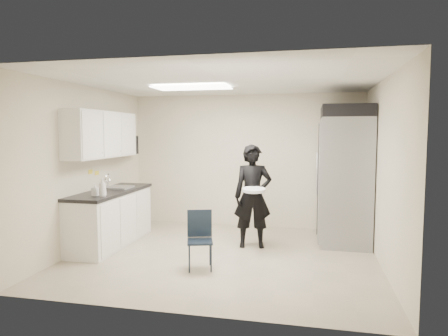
% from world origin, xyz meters
% --- Properties ---
extents(floor, '(4.50, 4.50, 0.00)m').
position_xyz_m(floor, '(0.00, 0.00, 0.00)').
color(floor, tan).
rests_on(floor, ground).
extents(ceiling, '(4.50, 4.50, 0.00)m').
position_xyz_m(ceiling, '(0.00, 0.00, 2.60)').
color(ceiling, silver).
rests_on(ceiling, back_wall).
extents(back_wall, '(4.50, 0.00, 4.50)m').
position_xyz_m(back_wall, '(0.00, 2.00, 1.30)').
color(back_wall, beige).
rests_on(back_wall, floor).
extents(left_wall, '(0.00, 4.00, 4.00)m').
position_xyz_m(left_wall, '(-2.25, 0.00, 1.30)').
color(left_wall, beige).
rests_on(left_wall, floor).
extents(right_wall, '(0.00, 4.00, 4.00)m').
position_xyz_m(right_wall, '(2.25, 0.00, 1.30)').
color(right_wall, beige).
rests_on(right_wall, floor).
extents(ceiling_panel, '(1.20, 0.60, 0.02)m').
position_xyz_m(ceiling_panel, '(-0.60, 0.40, 2.57)').
color(ceiling_panel, white).
rests_on(ceiling_panel, ceiling).
extents(lower_counter, '(0.60, 1.90, 0.86)m').
position_xyz_m(lower_counter, '(-1.95, 0.20, 0.43)').
color(lower_counter, silver).
rests_on(lower_counter, floor).
extents(countertop, '(0.64, 1.95, 0.05)m').
position_xyz_m(countertop, '(-1.95, 0.20, 0.89)').
color(countertop, black).
rests_on(countertop, lower_counter).
extents(sink, '(0.42, 0.40, 0.14)m').
position_xyz_m(sink, '(-1.93, 0.45, 0.87)').
color(sink, gray).
rests_on(sink, countertop).
extents(faucet, '(0.02, 0.02, 0.24)m').
position_xyz_m(faucet, '(-2.13, 0.45, 1.02)').
color(faucet, silver).
rests_on(faucet, countertop).
extents(upper_cabinets, '(0.35, 1.80, 0.75)m').
position_xyz_m(upper_cabinets, '(-2.08, 0.20, 1.83)').
color(upper_cabinets, silver).
rests_on(upper_cabinets, left_wall).
extents(towel_dispenser, '(0.22, 0.30, 0.35)m').
position_xyz_m(towel_dispenser, '(-2.14, 1.35, 1.62)').
color(towel_dispenser, black).
rests_on(towel_dispenser, left_wall).
extents(notice_sticker_left, '(0.00, 0.12, 0.07)m').
position_xyz_m(notice_sticker_left, '(-2.24, 0.10, 1.22)').
color(notice_sticker_left, yellow).
rests_on(notice_sticker_left, left_wall).
extents(notice_sticker_right, '(0.00, 0.12, 0.07)m').
position_xyz_m(notice_sticker_right, '(-2.24, 0.30, 1.18)').
color(notice_sticker_right, yellow).
rests_on(notice_sticker_right, left_wall).
extents(commercial_fridge, '(0.80, 1.35, 2.10)m').
position_xyz_m(commercial_fridge, '(1.83, 1.27, 1.05)').
color(commercial_fridge, gray).
rests_on(commercial_fridge, floor).
extents(fridge_compressor, '(0.80, 1.35, 0.20)m').
position_xyz_m(fridge_compressor, '(1.83, 1.27, 2.20)').
color(fridge_compressor, black).
rests_on(fridge_compressor, commercial_fridge).
extents(folding_chair, '(0.43, 0.43, 0.77)m').
position_xyz_m(folding_chair, '(-0.18, -0.65, 0.38)').
color(folding_chair, black).
rests_on(folding_chair, floor).
extents(man_tuxedo, '(0.68, 0.52, 1.67)m').
position_xyz_m(man_tuxedo, '(0.36, 0.57, 0.83)').
color(man_tuxedo, black).
rests_on(man_tuxedo, floor).
extents(bucket_lid, '(0.42, 0.42, 0.04)m').
position_xyz_m(bucket_lid, '(0.41, 0.32, 0.97)').
color(bucket_lid, white).
rests_on(bucket_lid, man_tuxedo).
extents(soap_bottle_a, '(0.11, 0.11, 0.28)m').
position_xyz_m(soap_bottle_a, '(-1.74, -0.43, 1.05)').
color(soap_bottle_a, silver).
rests_on(soap_bottle_a, countertop).
extents(soap_bottle_b, '(0.09, 0.09, 0.19)m').
position_xyz_m(soap_bottle_b, '(-1.89, -0.38, 1.00)').
color(soap_bottle_b, silver).
rests_on(soap_bottle_b, countertop).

